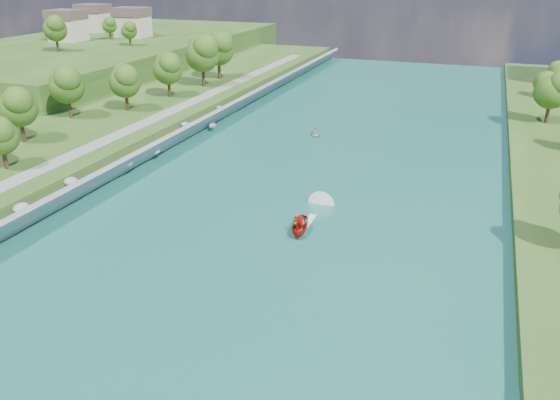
% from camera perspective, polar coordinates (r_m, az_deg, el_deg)
% --- Properties ---
extents(ground, '(260.00, 260.00, 0.00)m').
position_cam_1_polar(ground, '(55.03, -6.40, -8.53)').
color(ground, '#2D5119').
rests_on(ground, ground).
extents(river_water, '(55.00, 240.00, 0.10)m').
position_cam_1_polar(river_water, '(71.29, 0.70, -0.53)').
color(river_water, '#185D59').
rests_on(river_water, ground).
extents(ridge_west, '(60.00, 120.00, 9.00)m').
position_cam_1_polar(ridge_west, '(173.44, -17.48, 14.26)').
color(ridge_west, '#2D5119').
rests_on(ridge_west, ground).
extents(riprap_bank, '(3.74, 236.00, 4.16)m').
position_cam_1_polar(riprap_bank, '(81.58, -16.93, 2.91)').
color(riprap_bank, slate).
rests_on(riprap_bank, ground).
extents(riverside_path, '(3.00, 200.00, 0.10)m').
position_cam_1_polar(riverside_path, '(85.81, -20.25, 4.70)').
color(riverside_path, gray).
rests_on(riverside_path, berm_west).
extents(ridge_houses, '(29.50, 29.50, 8.40)m').
position_cam_1_polar(ridge_houses, '(180.11, -18.48, 17.29)').
color(ridge_houses, beige).
rests_on(ridge_houses, ridge_west).
extents(trees_west, '(17.33, 149.49, 13.86)m').
position_cam_1_polar(trees_west, '(90.11, -24.03, 8.72)').
color(trees_west, '#244412').
rests_on(trees_west, berm_west).
extents(trees_ridge, '(17.81, 43.60, 10.23)m').
position_cam_1_polar(trees_ridge, '(162.77, -18.08, 16.88)').
color(trees_ridge, '#244412').
rests_on(trees_ridge, ridge_west).
extents(motorboat, '(3.60, 19.09, 2.22)m').
position_cam_1_polar(motorboat, '(64.65, 2.45, -2.40)').
color(motorboat, '#B3140E').
rests_on(motorboat, river_water).
extents(raft, '(3.52, 3.87, 1.49)m').
position_cam_1_polar(raft, '(100.66, 3.66, 6.90)').
color(raft, '#9C9FA4').
rests_on(raft, river_water).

